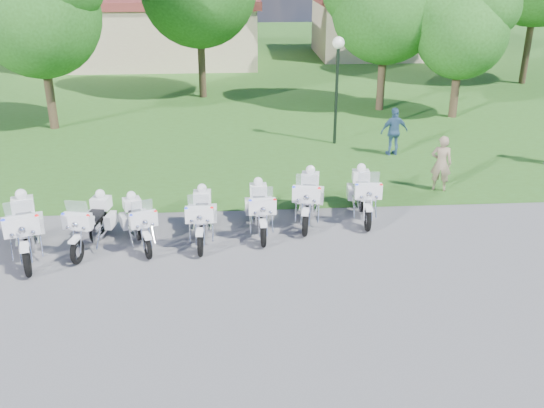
{
  "coord_description": "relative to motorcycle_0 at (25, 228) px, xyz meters",
  "views": [
    {
      "loc": [
        -0.68,
        -13.02,
        6.98
      ],
      "look_at": [
        0.3,
        1.2,
        0.95
      ],
      "focal_mm": 40.0,
      "sensor_mm": 36.0,
      "label": 1
    }
  ],
  "objects": [
    {
      "name": "grass_lawn",
      "position": [
        5.75,
        26.38,
        -0.73
      ],
      "size": [
        100.0,
        48.0,
        0.01
      ],
      "primitive_type": "cube",
      "color": "#33601E",
      "rests_on": "ground"
    },
    {
      "name": "ground",
      "position": [
        5.75,
        -0.62,
        -0.74
      ],
      "size": [
        100.0,
        100.0,
        0.0
      ],
      "primitive_type": "plane",
      "color": "slate",
      "rests_on": "ground"
    },
    {
      "name": "motorcycle_2",
      "position": [
        2.66,
        0.47,
        -0.13
      ],
      "size": [
        1.17,
        2.07,
        1.45
      ],
      "rotation": [
        0.0,
        0.0,
        3.49
      ],
      "color": "black",
      "rests_on": "ground"
    },
    {
      "name": "bystander_a",
      "position": [
        11.48,
        3.58,
        0.14
      ],
      "size": [
        0.74,
        0.6,
        1.75
      ],
      "primitive_type": "imported",
      "rotation": [
        0.0,
        0.0,
        2.82
      ],
      "color": "gray",
      "rests_on": "ground"
    },
    {
      "name": "motorcycle_1",
      "position": [
        1.5,
        0.43,
        -0.1
      ],
      "size": [
        1.02,
        2.25,
        1.53
      ],
      "rotation": [
        0.0,
        0.0,
        2.95
      ],
      "color": "black",
      "rests_on": "ground"
    },
    {
      "name": "motorcycle_3",
      "position": [
        4.24,
        0.63,
        -0.1
      ],
      "size": [
        0.75,
        2.28,
        1.53
      ],
      "rotation": [
        0.0,
        0.0,
        3.13
      ],
      "color": "black",
      "rests_on": "ground"
    },
    {
      "name": "tree_0",
      "position": [
        -2.4,
        11.64,
        4.26
      ],
      "size": [
        5.67,
        4.84,
        7.56
      ],
      "color": "#38281C",
      "rests_on": "ground"
    },
    {
      "name": "bystander_c",
      "position": [
        10.93,
        7.14,
        0.14
      ],
      "size": [
        1.08,
        0.58,
        1.75
      ],
      "primitive_type": "imported",
      "rotation": [
        0.0,
        0.0,
        3.3
      ],
      "color": "#355980",
      "rests_on": "ground"
    },
    {
      "name": "tree_3",
      "position": [
        14.93,
        12.31,
        3.29
      ],
      "size": [
        4.57,
        3.9,
        6.09
      ],
      "color": "#38281C",
      "rests_on": "ground"
    },
    {
      "name": "motorcycle_6",
      "position": [
        8.7,
        1.8,
        -0.07
      ],
      "size": [
        0.88,
        2.37,
        1.59
      ],
      "rotation": [
        0.0,
        0.0,
        3.06
      ],
      "color": "black",
      "rests_on": "ground"
    },
    {
      "name": "motorcycle_0",
      "position": [
        0.0,
        0.0,
        0.0
      ],
      "size": [
        1.34,
        2.55,
        1.76
      ],
      "rotation": [
        0.0,
        0.0,
        3.43
      ],
      "color": "black",
      "rests_on": "ground"
    },
    {
      "name": "lamp_post",
      "position": [
        9.04,
        8.69,
        2.32
      ],
      "size": [
        0.44,
        0.44,
        4.04
      ],
      "color": "black",
      "rests_on": "ground"
    },
    {
      "name": "motorcycle_4",
      "position": [
        5.77,
        1.03,
        -0.1
      ],
      "size": [
        0.76,
        2.28,
        1.53
      ],
      "rotation": [
        0.0,
        0.0,
        3.17
      ],
      "color": "black",
      "rests_on": "ground"
    },
    {
      "name": "building_east",
      "position": [
        16.75,
        29.38,
        1.33
      ],
      "size": [
        11.44,
        7.28,
        4.1
      ],
      "color": "tan",
      "rests_on": "ground"
    },
    {
      "name": "motorcycle_5",
      "position": [
        7.12,
        1.63,
        -0.05
      ],
      "size": [
        1.09,
        2.41,
        1.63
      ],
      "rotation": [
        0.0,
        0.0,
        2.95
      ],
      "color": "black",
      "rests_on": "ground"
    },
    {
      "name": "building_west",
      "position": [
        -0.25,
        27.38,
        1.33
      ],
      "size": [
        14.56,
        8.32,
        4.1
      ],
      "color": "tan",
      "rests_on": "ground"
    }
  ]
}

